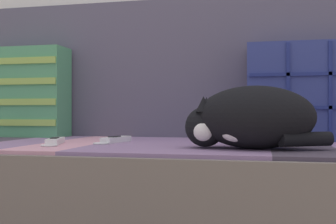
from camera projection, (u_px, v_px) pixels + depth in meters
name	position (u px, v px, depth m)	size (l,w,h in m)	color
couch	(159.00, 196.00, 1.39)	(1.88, 0.83, 0.35)	gray
sofa_backrest	(179.00, 69.00, 1.73)	(1.85, 0.14, 0.55)	#514C60
throw_pillow_quilted	(307.00, 92.00, 1.48)	(0.41, 0.14, 0.34)	navy
throw_pillow_striped	(22.00, 92.00, 1.72)	(0.37, 0.14, 0.36)	#4C9366
sleeping_cat	(248.00, 119.00, 1.14)	(0.39, 0.20, 0.17)	black
game_remote_near	(55.00, 141.00, 1.31)	(0.10, 0.19, 0.02)	white
game_remote_far	(115.00, 140.00, 1.38)	(0.08, 0.19, 0.02)	white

